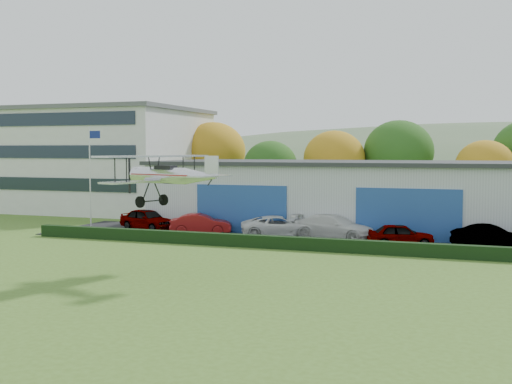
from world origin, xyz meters
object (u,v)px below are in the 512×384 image
(hangar, at_px, (416,196))
(car_5, at_px, (489,237))
(office_block, at_px, (97,159))
(car_3, at_px, (334,227))
(car_1, at_px, (201,224))
(flagpole, at_px, (91,167))
(car_4, at_px, (401,235))
(car_0, at_px, (147,219))
(car_2, at_px, (279,226))
(biplane, at_px, (167,174))

(hangar, distance_m, car_5, 9.37)
(hangar, distance_m, office_block, 33.84)
(hangar, distance_m, car_3, 8.52)
(car_1, relative_size, car_5, 1.00)
(flagpole, height_order, car_4, flagpole)
(car_5, bearing_deg, car_0, 100.09)
(car_1, bearing_deg, flagpole, 62.65)
(flagpole, xyz_separation_m, car_4, (24.70, -2.33, -4.02))
(car_3, xyz_separation_m, car_5, (9.98, -0.84, -0.10))
(hangar, relative_size, office_block, 1.97)
(car_2, bearing_deg, car_1, 68.74)
(car_3, height_order, car_4, car_3)
(car_4, distance_m, car_5, 5.36)
(hangar, xyz_separation_m, car_1, (-14.64, -7.34, -1.87))
(car_3, xyz_separation_m, car_4, (4.67, -1.53, -0.13))
(flagpole, height_order, car_1, flagpole)
(car_3, bearing_deg, flagpole, 99.84)
(flagpole, relative_size, car_4, 1.91)
(car_1, distance_m, car_5, 19.78)
(hangar, relative_size, flagpole, 5.08)
(car_3, bearing_deg, office_block, 76.01)
(car_3, bearing_deg, car_5, -82.67)
(car_5, bearing_deg, car_4, 110.12)
(car_3, distance_m, car_4, 4.91)
(car_2, xyz_separation_m, biplane, (-1.23, -14.50, 4.22))
(car_1, distance_m, car_3, 9.81)
(car_0, distance_m, biplane, 18.25)
(flagpole, bearing_deg, hangar, 13.51)
(flagpole, height_order, car_5, flagpole)
(flagpole, bearing_deg, car_1, -7.54)
(car_1, relative_size, biplane, 0.65)
(car_0, relative_size, biplane, 0.69)
(car_2, height_order, biplane, biplane)
(car_0, xyz_separation_m, car_2, (10.81, -0.47, -0.06))
(office_block, relative_size, car_1, 4.63)
(car_2, xyz_separation_m, car_3, (3.90, 0.20, 0.09))
(car_0, xyz_separation_m, car_3, (14.71, -0.28, 0.03))
(office_block, distance_m, car_1, 23.72)
(flagpole, height_order, car_2, flagpole)
(car_5, relative_size, biplane, 0.65)
(office_block, relative_size, car_5, 4.60)
(biplane, bearing_deg, car_4, 70.43)
(car_0, height_order, car_1, car_0)
(car_4, bearing_deg, office_block, 50.18)
(car_2, relative_size, car_5, 1.20)
(flagpole, bearing_deg, car_2, -3.53)
(car_2, xyz_separation_m, car_5, (13.88, -0.64, -0.01))
(biplane, bearing_deg, car_1, 125.34)
(car_0, xyz_separation_m, car_1, (4.91, -0.83, -0.07))
(office_block, height_order, car_3, office_block)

